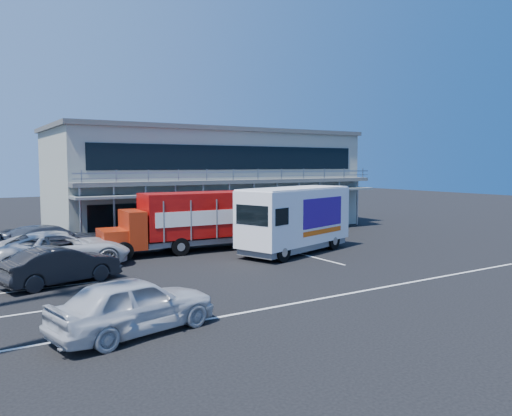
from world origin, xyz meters
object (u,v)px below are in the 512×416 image
parked_car_a (134,305)px  parked_car_b (61,265)px  white_van (295,218)px  red_truck (197,219)px

parked_car_a → parked_car_b: parked_car_a is taller
white_van → red_truck: bearing=123.6°
red_truck → white_van: bearing=-35.2°
parked_car_a → parked_car_b: size_ratio=1.04×
white_van → parked_car_b: bearing=165.5°
red_truck → parked_car_a: size_ratio=2.03×
parked_car_a → red_truck: bearing=-45.2°
red_truck → parked_car_a: (-7.27, -11.31, -0.95)m
red_truck → white_van: size_ratio=1.27×
red_truck → parked_car_b: (-7.87, -4.11, -1.01)m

